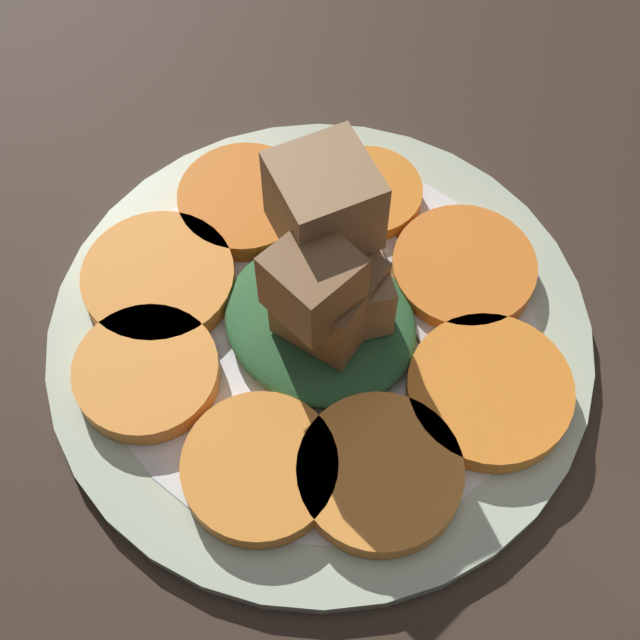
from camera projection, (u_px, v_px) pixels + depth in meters
The scene contains 12 objects.
table_slab at pixel (320, 347), 50.44cm from camera, with size 120.00×120.00×2.00cm, color #38281E.
plate at pixel (320, 334), 49.12cm from camera, with size 29.81×29.81×1.05cm.
carrot_slice_0 at pixel (489, 391), 46.04cm from camera, with size 8.58×8.58×1.32cm, color orange.
carrot_slice_1 at pixel (464, 269), 49.78cm from camera, with size 8.03×8.03×1.32cm, color orange.
carrot_slice_2 at pixel (368, 195), 52.36cm from camera, with size 6.40×6.40×1.32cm, color orange.
carrot_slice_3 at pixel (244, 201), 52.15cm from camera, with size 7.77×7.77×1.32cm, color orange.
carrot_slice_4 at pixel (159, 279), 49.44cm from camera, with size 8.47×8.47×1.32cm, color orange.
carrot_slice_5 at pixel (147, 373), 46.56cm from camera, with size 7.63×7.63×1.32cm, color #F99438.
carrot_slice_6 at pixel (260, 468), 43.95cm from camera, with size 7.79×7.79×1.32cm, color orange.
carrot_slice_7 at pixel (380, 473), 43.83cm from camera, with size 8.24×8.24×1.32cm, color #F99539.
center_pile at pixel (326, 287), 45.24cm from camera, with size 10.82×9.74×10.87cm.
fork at pixel (407, 277), 50.07cm from camera, with size 17.82×8.94×0.40cm.
Camera 1 is at (-16.61, 16.95, 45.54)cm, focal length 50.00 mm.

